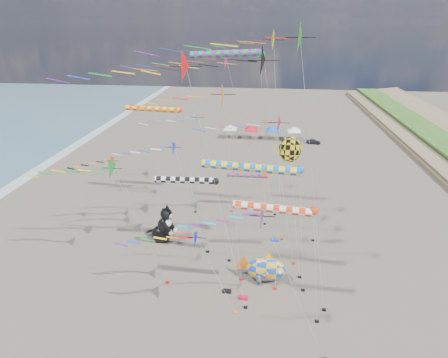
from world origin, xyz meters
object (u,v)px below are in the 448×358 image
Objects in this scene: person_adult at (259,280)px; child_green at (269,276)px; child_blue at (258,280)px; fish_inflatable at (266,269)px; parked_car at (314,141)px; cat_inflatable at (163,223)px.

person_adult is 1.58× the size of child_green.
child_green is 1.43m from child_blue.
parked_car is at bearing 77.60° from fish_inflatable.
parked_car is (11.27, 48.59, -0.04)m from child_blue.
person_adult is at bearing -134.59° from child_blue.
child_blue is at bearing -10.03° from cat_inflatable.
fish_inflatable is 1.27m from child_green.
parked_car is (23.40, 41.69, -2.04)m from cat_inflatable.
person_adult reaches higher than child_blue.
person_adult is 0.53× the size of parked_car.
fish_inflatable reaches higher than child_blue.
cat_inflatable is 4.40× the size of child_blue.
cat_inflatable is 14.21m from person_adult.
cat_inflatable is 1.61× the size of parked_car.
cat_inflatable is 14.09m from child_blue.
fish_inflatable is at bearing -121.35° from child_green.
cat_inflatable reaches higher than parked_car.
child_blue is at bearing -125.01° from child_green.
person_adult is (-0.64, -0.74, -0.83)m from fish_inflatable.
cat_inflatable is 14.34m from fish_inflatable.
child_blue is (-0.07, 0.19, -0.27)m from person_adult.
child_green is at bearing -4.73° from cat_inflatable.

